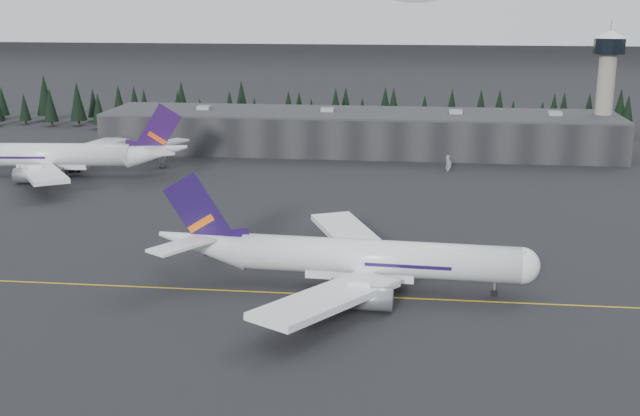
# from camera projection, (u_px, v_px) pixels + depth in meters

# --- Properties ---
(ground) EXTENTS (1400.00, 1400.00, 0.00)m
(ground) POSITION_uv_depth(u_px,v_px,m) (306.00, 290.00, 135.18)
(ground) COLOR black
(ground) RESTS_ON ground
(taxiline) EXTENTS (400.00, 0.40, 0.02)m
(taxiline) POSITION_uv_depth(u_px,v_px,m) (305.00, 294.00, 133.26)
(taxiline) COLOR gold
(taxiline) RESTS_ON ground
(terminal) EXTENTS (160.00, 30.00, 12.60)m
(terminal) POSITION_uv_depth(u_px,v_px,m) (359.00, 132.00, 253.53)
(terminal) COLOR black
(terminal) RESTS_ON ground
(control_tower) EXTENTS (10.00, 10.00, 37.70)m
(control_tower) POSITION_uv_depth(u_px,v_px,m) (606.00, 79.00, 243.52)
(control_tower) COLOR gray
(control_tower) RESTS_ON ground
(treeline) EXTENTS (360.00, 20.00, 15.00)m
(treeline) POSITION_uv_depth(u_px,v_px,m) (366.00, 112.00, 288.74)
(treeline) COLOR black
(treeline) RESTS_ON ground
(mountain_ridge) EXTENTS (4400.00, 900.00, 420.00)m
(mountain_ridge) POSITION_uv_depth(u_px,v_px,m) (404.00, 32.00, 1094.95)
(mountain_ridge) COLOR white
(mountain_ridge) RESTS_ON ground
(jet_main) EXTENTS (65.26, 60.14, 19.18)m
(jet_main) POSITION_uv_depth(u_px,v_px,m) (345.00, 257.00, 134.96)
(jet_main) COLOR white
(jet_main) RESTS_ON ground
(jet_parked) EXTENTS (68.42, 62.93, 20.12)m
(jet_parked) POSITION_uv_depth(u_px,v_px,m) (63.00, 155.00, 219.15)
(jet_parked) COLOR silver
(jet_parked) RESTS_ON ground
(gse_vehicle_a) EXTENTS (3.60, 5.46, 1.40)m
(gse_vehicle_a) POSITION_uv_depth(u_px,v_px,m) (163.00, 165.00, 230.82)
(gse_vehicle_a) COLOR #BBBABD
(gse_vehicle_a) RESTS_ON ground
(gse_vehicle_b) EXTENTS (4.75, 2.10, 1.59)m
(gse_vehicle_b) POSITION_uv_depth(u_px,v_px,m) (449.00, 168.00, 226.16)
(gse_vehicle_b) COLOR silver
(gse_vehicle_b) RESTS_ON ground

